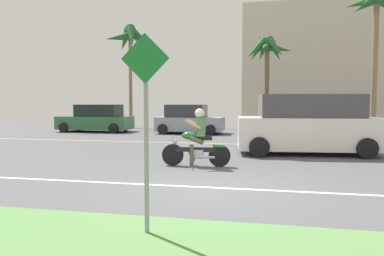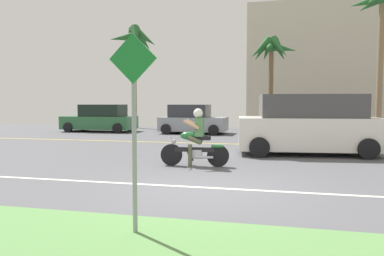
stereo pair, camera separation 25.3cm
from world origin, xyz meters
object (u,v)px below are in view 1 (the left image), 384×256
(palm_tree_0, at_px, (267,53))
(palm_tree_1, at_px, (376,10))
(palm_tree_2, at_px, (131,42))
(parked_car_2, at_px, (296,120))
(suv_nearby, at_px, (307,125))
(parked_car_0, at_px, (96,119))
(motorcyclist, at_px, (197,142))
(parked_car_1, at_px, (189,120))
(street_sign, at_px, (146,115))

(palm_tree_0, xyz_separation_m, palm_tree_1, (5.89, -0.36, 2.11))
(palm_tree_2, bearing_deg, parked_car_2, -16.11)
(palm_tree_1, bearing_deg, suv_nearby, -114.72)
(parked_car_0, relative_size, parked_car_2, 1.10)
(motorcyclist, distance_m, parked_car_2, 11.31)
(parked_car_0, relative_size, palm_tree_1, 0.52)
(suv_nearby, relative_size, parked_car_0, 1.13)
(parked_car_1, distance_m, palm_tree_2, 7.77)
(parked_car_0, distance_m, parked_car_1, 5.59)
(parked_car_1, relative_size, palm_tree_1, 0.45)
(palm_tree_1, bearing_deg, parked_car_1, -165.90)
(palm_tree_0, xyz_separation_m, palm_tree_2, (-8.91, 0.69, 1.06))
(suv_nearby, xyz_separation_m, palm_tree_1, (4.44, 9.65, 5.84))
(motorcyclist, xyz_separation_m, parked_car_1, (-2.46, 10.28, 0.08))
(motorcyclist, relative_size, palm_tree_1, 0.23)
(motorcyclist, bearing_deg, palm_tree_0, 82.61)
(parked_car_2, bearing_deg, palm_tree_0, 123.93)
(motorcyclist, xyz_separation_m, palm_tree_1, (7.60, 12.80, 6.14))
(motorcyclist, bearing_deg, parked_car_1, 103.45)
(street_sign, bearing_deg, parked_car_1, 100.39)
(parked_car_0, bearing_deg, palm_tree_0, 16.12)
(parked_car_1, height_order, parked_car_2, parked_car_2)
(palm_tree_0, bearing_deg, suv_nearby, -81.78)
(palm_tree_2, bearing_deg, palm_tree_1, -4.05)
(motorcyclist, relative_size, street_sign, 0.72)
(palm_tree_1, distance_m, palm_tree_2, 14.88)
(parked_car_0, height_order, street_sign, street_sign)
(parked_car_0, xyz_separation_m, parked_car_2, (11.33, 0.47, 0.04))
(parked_car_0, bearing_deg, parked_car_1, -0.69)
(palm_tree_0, height_order, street_sign, palm_tree_0)
(parked_car_1, height_order, palm_tree_1, palm_tree_1)
(suv_nearby, height_order, parked_car_2, suv_nearby)
(suv_nearby, relative_size, palm_tree_2, 0.71)
(parked_car_1, height_order, palm_tree_0, palm_tree_0)
(suv_nearby, bearing_deg, palm_tree_0, 98.22)
(motorcyclist, xyz_separation_m, parked_car_2, (3.28, 10.82, 0.12))
(suv_nearby, bearing_deg, parked_car_2, 89.02)
(parked_car_2, xyz_separation_m, palm_tree_0, (-1.58, 2.34, 3.91))
(motorcyclist, height_order, suv_nearby, suv_nearby)
(suv_nearby, bearing_deg, parked_car_1, 128.22)
(parked_car_0, bearing_deg, street_sign, -61.67)
(parked_car_1, distance_m, parked_car_2, 5.77)
(suv_nearby, xyz_separation_m, palm_tree_0, (-1.45, 10.01, 3.73))
(suv_nearby, distance_m, parked_car_0, 13.31)
(parked_car_1, relative_size, street_sign, 1.42)
(parked_car_0, distance_m, parked_car_2, 11.34)
(palm_tree_2, bearing_deg, parked_car_0, -103.43)
(parked_car_1, xyz_separation_m, street_sign, (2.86, -15.60, 0.82))
(parked_car_0, distance_m, palm_tree_1, 16.95)
(suv_nearby, height_order, parked_car_0, suv_nearby)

